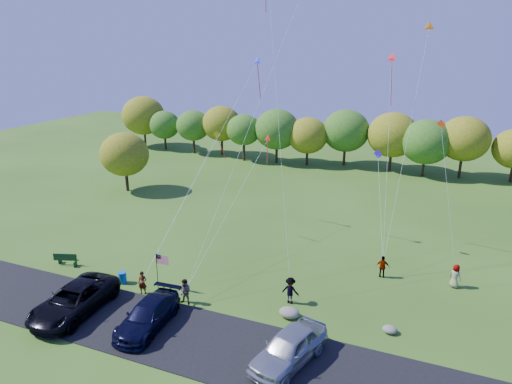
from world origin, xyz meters
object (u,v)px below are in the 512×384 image
at_px(flyer_c, 290,290).
at_px(trash_barrel, 123,278).
at_px(park_bench, 66,259).
at_px(minivan_silver, 289,348).
at_px(flyer_e, 455,276).
at_px(minivan_dark, 74,300).
at_px(flyer_d, 383,267).
at_px(minivan_navy, 148,315).
at_px(flyer_b, 185,292).
at_px(flyer_a, 143,283).

distance_m(flyer_c, trash_barrel, 12.31).
bearing_deg(park_bench, trash_barrel, -24.27).
distance_m(minivan_silver, flyer_e, 14.86).
distance_m(flyer_c, flyer_e, 12.08).
bearing_deg(minivan_dark, flyer_e, 26.47).
relative_size(minivan_dark, flyer_d, 3.78).
height_order(minivan_silver, flyer_d, minivan_silver).
xyz_separation_m(minivan_dark, park_bench, (-5.51, 4.95, -0.41)).
relative_size(minivan_navy, flyer_b, 3.03).
height_order(minivan_silver, flyer_c, minivan_silver).
distance_m(minivan_silver, flyer_d, 12.27).
bearing_deg(minivan_dark, flyer_a, 51.60).
bearing_deg(trash_barrel, flyer_b, -6.69).
bearing_deg(flyer_e, minivan_silver, 87.42).
relative_size(flyer_a, flyer_d, 0.97).
distance_m(flyer_d, trash_barrel, 19.15).
bearing_deg(trash_barrel, flyer_d, 24.97).
bearing_deg(flyer_e, park_bench, 47.54).
distance_m(minivan_dark, flyer_a, 4.53).
relative_size(minivan_dark, minivan_navy, 1.19).
bearing_deg(flyer_d, flyer_e, -178.82).
bearing_deg(trash_barrel, minivan_dark, -94.52).
height_order(park_bench, trash_barrel, park_bench).
height_order(minivan_navy, flyer_d, flyer_d).
height_order(flyer_a, flyer_b, flyer_b).
distance_m(flyer_a, flyer_b, 3.43).
xyz_separation_m(flyer_b, park_bench, (-11.54, 1.25, -0.35)).
distance_m(minivan_dark, flyer_d, 21.64).
distance_m(minivan_navy, flyer_d, 17.23).
relative_size(minivan_silver, flyer_b, 3.01).
distance_m(minivan_dark, flyer_e, 26.11).
height_order(flyer_d, park_bench, flyer_d).
xyz_separation_m(flyer_b, flyer_d, (11.66, 8.75, -0.04)).
bearing_deg(park_bench, flyer_a, -27.36).
height_order(flyer_a, park_bench, flyer_a).
xyz_separation_m(flyer_d, flyer_e, (4.98, 0.48, 0.02)).
xyz_separation_m(flyer_a, park_bench, (-8.11, 1.25, -0.29)).
bearing_deg(trash_barrel, flyer_c, 9.90).
relative_size(flyer_b, flyer_c, 0.96).
bearing_deg(flyer_a, park_bench, 155.23).
xyz_separation_m(minivan_navy, flyer_e, (17.38, 12.43, 0.03)).
distance_m(flyer_a, park_bench, 8.21).
relative_size(flyer_c, trash_barrel, 2.17).
height_order(minivan_navy, flyer_c, flyer_c).
relative_size(flyer_d, flyer_e, 0.98).
bearing_deg(flyer_e, flyer_a, 56.43).
bearing_deg(flyer_b, minivan_dark, -147.07).
xyz_separation_m(minivan_navy, minivan_silver, (9.01, 0.16, 0.13)).
bearing_deg(flyer_b, trash_barrel, 174.74).
relative_size(minivan_navy, flyer_d, 3.17).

